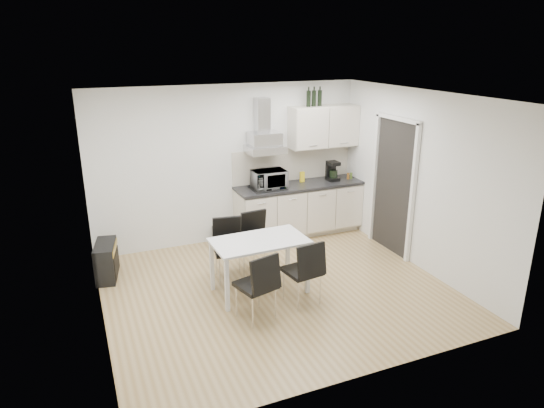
{
  "coord_description": "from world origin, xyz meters",
  "views": [
    {
      "loc": [
        -2.36,
        -5.43,
        3.22
      ],
      "look_at": [
        0.09,
        0.4,
        1.1
      ],
      "focal_mm": 32.0,
      "sensor_mm": 36.0,
      "label": 1
    }
  ],
  "objects_px": {
    "kitchenette": "(300,188)",
    "chair_far_right": "(259,243)",
    "guitar_amp": "(106,261)",
    "chair_far_left": "(229,251)",
    "dining_table": "(259,247)",
    "chair_near_right": "(302,272)",
    "floor_speaker": "(217,235)",
    "chair_near_left": "(256,286)"
  },
  "relations": [
    {
      "from": "kitchenette",
      "to": "chair_far_right",
      "type": "bearing_deg",
      "value": -137.41
    },
    {
      "from": "guitar_amp",
      "to": "chair_far_right",
      "type": "bearing_deg",
      "value": -5.8
    },
    {
      "from": "kitchenette",
      "to": "chair_far_left",
      "type": "xyz_separation_m",
      "value": [
        -1.68,
        -1.19,
        -0.39
      ]
    },
    {
      "from": "kitchenette",
      "to": "dining_table",
      "type": "height_order",
      "value": "kitchenette"
    },
    {
      "from": "dining_table",
      "to": "chair_far_right",
      "type": "distance_m",
      "value": 0.66
    },
    {
      "from": "dining_table",
      "to": "chair_near_right",
      "type": "xyz_separation_m",
      "value": [
        0.39,
        -0.49,
        -0.21
      ]
    },
    {
      "from": "chair_near_right",
      "to": "guitar_amp",
      "type": "xyz_separation_m",
      "value": [
        -2.26,
        1.71,
        -0.18
      ]
    },
    {
      "from": "kitchenette",
      "to": "chair_far_left",
      "type": "height_order",
      "value": "kitchenette"
    },
    {
      "from": "floor_speaker",
      "to": "chair_near_right",
      "type": "bearing_deg",
      "value": -69.53
    },
    {
      "from": "kitchenette",
      "to": "chair_near_right",
      "type": "height_order",
      "value": "kitchenette"
    },
    {
      "from": "chair_far_right",
      "to": "chair_far_left",
      "type": "bearing_deg",
      "value": 5.1
    },
    {
      "from": "kitchenette",
      "to": "chair_far_left",
      "type": "relative_size",
      "value": 2.86
    },
    {
      "from": "kitchenette",
      "to": "chair_near_left",
      "type": "xyz_separation_m",
      "value": [
        -1.71,
        -2.3,
        -0.39
      ]
    },
    {
      "from": "dining_table",
      "to": "floor_speaker",
      "type": "xyz_separation_m",
      "value": [
        -0.04,
        1.85,
        -0.52
      ]
    },
    {
      "from": "dining_table",
      "to": "chair_far_right",
      "type": "bearing_deg",
      "value": 67.36
    },
    {
      "from": "dining_table",
      "to": "chair_far_left",
      "type": "distance_m",
      "value": 0.6
    },
    {
      "from": "dining_table",
      "to": "guitar_amp",
      "type": "distance_m",
      "value": 2.26
    },
    {
      "from": "kitchenette",
      "to": "chair_near_left",
      "type": "distance_m",
      "value": 2.89
    },
    {
      "from": "floor_speaker",
      "to": "chair_far_left",
      "type": "bearing_deg",
      "value": -89.28
    },
    {
      "from": "chair_near_left",
      "to": "chair_near_right",
      "type": "relative_size",
      "value": 1.0
    },
    {
      "from": "chair_far_right",
      "to": "dining_table",
      "type": "bearing_deg",
      "value": 63.57
    },
    {
      "from": "chair_near_left",
      "to": "chair_near_right",
      "type": "height_order",
      "value": "same"
    },
    {
      "from": "chair_far_left",
      "to": "chair_near_left",
      "type": "xyz_separation_m",
      "value": [
        -0.03,
        -1.11,
        0.0
      ]
    },
    {
      "from": "chair_far_right",
      "to": "floor_speaker",
      "type": "bearing_deg",
      "value": -83.64
    },
    {
      "from": "kitchenette",
      "to": "chair_far_right",
      "type": "xyz_separation_m",
      "value": [
        -1.19,
        -1.1,
        -0.39
      ]
    },
    {
      "from": "kitchenette",
      "to": "chair_near_left",
      "type": "height_order",
      "value": "kitchenette"
    },
    {
      "from": "dining_table",
      "to": "chair_far_left",
      "type": "relative_size",
      "value": 1.43
    },
    {
      "from": "kitchenette",
      "to": "floor_speaker",
      "type": "xyz_separation_m",
      "value": [
        -1.46,
        0.17,
        -0.69
      ]
    },
    {
      "from": "chair_near_left",
      "to": "guitar_amp",
      "type": "height_order",
      "value": "chair_near_left"
    },
    {
      "from": "chair_far_left",
      "to": "chair_far_right",
      "type": "height_order",
      "value": "same"
    },
    {
      "from": "chair_near_right",
      "to": "guitar_amp",
      "type": "relative_size",
      "value": 1.32
    },
    {
      "from": "floor_speaker",
      "to": "guitar_amp",
      "type": "bearing_deg",
      "value": -151.05
    },
    {
      "from": "chair_near_right",
      "to": "floor_speaker",
      "type": "xyz_separation_m",
      "value": [
        -0.43,
        2.33,
        -0.3
      ]
    },
    {
      "from": "chair_far_right",
      "to": "chair_near_left",
      "type": "bearing_deg",
      "value": 61.29
    },
    {
      "from": "chair_far_left",
      "to": "chair_near_left",
      "type": "relative_size",
      "value": 1.0
    },
    {
      "from": "kitchenette",
      "to": "guitar_amp",
      "type": "relative_size",
      "value": 3.77
    },
    {
      "from": "dining_table",
      "to": "chair_near_right",
      "type": "height_order",
      "value": "chair_near_right"
    },
    {
      "from": "dining_table",
      "to": "guitar_amp",
      "type": "relative_size",
      "value": 1.88
    },
    {
      "from": "dining_table",
      "to": "chair_near_left",
      "type": "relative_size",
      "value": 1.43
    },
    {
      "from": "chair_far_right",
      "to": "guitar_amp",
      "type": "xyz_separation_m",
      "value": [
        -2.09,
        0.63,
        -0.18
      ]
    },
    {
      "from": "chair_near_right",
      "to": "guitar_amp",
      "type": "height_order",
      "value": "chair_near_right"
    },
    {
      "from": "guitar_amp",
      "to": "floor_speaker",
      "type": "xyz_separation_m",
      "value": [
        1.83,
        0.63,
        -0.13
      ]
    }
  ]
}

